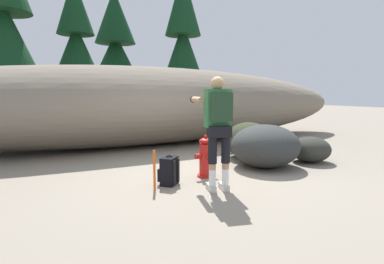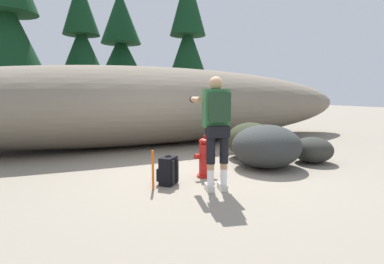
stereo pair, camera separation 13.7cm
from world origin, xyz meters
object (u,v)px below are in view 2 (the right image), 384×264
object	(u,v)px
utility_worker	(216,119)
boulder_mid	(313,150)
boulder_large	(266,146)
survey_stake	(153,170)
spare_backpack	(168,171)
fire_hydrant	(205,158)
boulder_small	(251,140)

from	to	relation	value
utility_worker	boulder_mid	distance (m)	2.89
boulder_large	survey_stake	distance (m)	2.46
spare_backpack	boulder_mid	size ratio (longest dim) A/B	0.57
survey_stake	boulder_large	bearing A→B (deg)	8.85
utility_worker	fire_hydrant	bearing A→B (deg)	-0.11
utility_worker	survey_stake	size ratio (longest dim) A/B	2.79
utility_worker	boulder_small	distance (m)	2.53
boulder_large	boulder_small	distance (m)	0.88
spare_backpack	boulder_large	size ratio (longest dim) A/B	0.35
boulder_small	spare_backpack	bearing A→B (deg)	-155.85
spare_backpack	boulder_small	xyz separation A→B (m)	(2.38, 1.07, 0.18)
fire_hydrant	boulder_small	distance (m)	1.90
utility_worker	boulder_mid	size ratio (longest dim) A/B	2.03
boulder_mid	boulder_small	xyz separation A→B (m)	(-0.87, 0.94, 0.13)
boulder_mid	fire_hydrant	bearing A→B (deg)	179.93
spare_backpack	survey_stake	distance (m)	0.35
utility_worker	boulder_mid	xyz separation A→B (m)	(2.70, 0.67, -0.79)
fire_hydrant	boulder_mid	bearing A→B (deg)	-0.07
boulder_mid	survey_stake	world-z (taller)	survey_stake
boulder_mid	survey_stake	xyz separation A→B (m)	(-3.55, -0.28, 0.03)
boulder_small	utility_worker	bearing A→B (deg)	-138.63
boulder_mid	survey_stake	size ratio (longest dim) A/B	1.37
boulder_mid	boulder_small	bearing A→B (deg)	132.81
spare_backpack	survey_stake	bearing A→B (deg)	74.15
fire_hydrant	spare_backpack	bearing A→B (deg)	-170.29
spare_backpack	boulder_small	bearing A→B (deg)	-109.07
boulder_mid	boulder_small	world-z (taller)	boulder_small
fire_hydrant	utility_worker	size ratio (longest dim) A/B	0.43
utility_worker	survey_stake	distance (m)	1.20
boulder_small	boulder_large	bearing A→B (deg)	-106.59
fire_hydrant	survey_stake	distance (m)	1.07
boulder_mid	survey_stake	distance (m)	3.56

